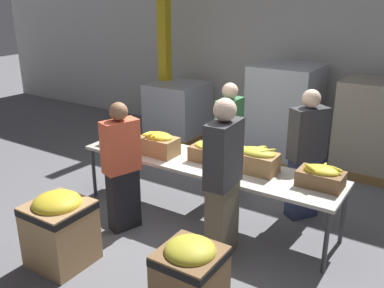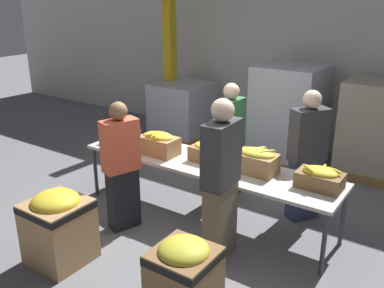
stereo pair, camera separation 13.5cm
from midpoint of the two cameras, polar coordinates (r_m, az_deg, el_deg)
ground_plane at (r=5.60m, az=1.09°, el=-9.69°), size 30.00×30.00×0.00m
wall_back at (r=7.91m, az=14.19°, el=13.72°), size 16.00×0.08×4.00m
sorting_table at (r=5.29m, az=1.14°, el=-2.90°), size 3.36×0.79×0.76m
banana_box_0 at (r=5.96m, az=-10.18°, el=1.31°), size 0.44×0.28×0.28m
banana_box_1 at (r=5.49m, az=-5.15°, el=0.08°), size 0.48×0.34×0.31m
banana_box_2 at (r=5.28m, az=1.81°, el=-1.01°), size 0.49×0.32×0.24m
banana_box_3 at (r=5.00m, az=7.87°, el=-2.08°), size 0.48×0.33×0.30m
banana_box_4 at (r=4.78m, az=16.03°, el=-4.15°), size 0.48×0.34×0.25m
volunteer_0 at (r=5.45m, az=14.27°, el=-1.56°), size 0.44×0.50×1.67m
volunteer_1 at (r=5.11m, az=-10.08°, el=-3.19°), size 0.34×0.47×1.58m
volunteer_2 at (r=5.88m, az=4.24°, el=0.35°), size 0.23×0.44×1.62m
volunteer_3 at (r=4.49m, az=3.29°, el=-4.96°), size 0.25×0.48×1.77m
donation_bin_0 at (r=4.78m, az=-18.00°, el=-10.46°), size 0.59×0.59×0.81m
donation_bin_1 at (r=3.82m, az=-1.31°, el=-17.67°), size 0.52×0.52×0.81m
support_pillar at (r=8.46m, az=-4.20°, el=14.61°), size 0.20×0.20×4.00m
pallet_stack_0 at (r=8.38m, az=-2.37°, el=4.38°), size 1.09×1.09×1.09m
pallet_stack_1 at (r=7.18m, az=21.93°, el=1.97°), size 0.97×0.97×1.49m
pallet_stack_2 at (r=7.34m, az=11.71°, el=3.92°), size 1.12×1.12×1.63m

